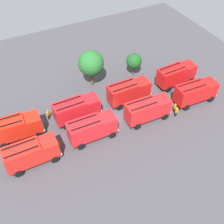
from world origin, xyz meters
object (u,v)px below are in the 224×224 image
object	(u,v)px
fire_truck_0	(31,153)
fire_truck_2	(147,109)
fire_truck_4	(16,128)
fire_truck_7	(176,74)
tree_0	(91,63)
tree_1	(134,61)
traffic_cone_0	(59,141)
traffic_cone_1	(121,89)
fire_truck_5	(76,109)
fire_truck_3	(196,92)
firefighter_1	(176,112)
firefighter_2	(175,107)
fire_truck_1	(92,128)
fire_truck_6	(129,91)
traffic_cone_2	(45,140)
firefighter_0	(48,114)

from	to	relation	value
fire_truck_0	fire_truck_2	distance (m)	17.97
fire_truck_4	fire_truck_7	world-z (taller)	same
tree_0	tree_1	xyz separation A→B (m)	(8.03, -0.71, -1.63)
traffic_cone_0	traffic_cone_1	world-z (taller)	traffic_cone_1
fire_truck_2	tree_0	world-z (taller)	tree_0
fire_truck_0	fire_truck_2	xyz separation A→B (m)	(17.97, 0.07, 0.00)
fire_truck_4	tree_0	xyz separation A→B (m)	(14.65, 6.38, 2.41)
fire_truck_4	fire_truck_5	bearing A→B (deg)	0.48
fire_truck_2	fire_truck_4	size ratio (longest dim) A/B	1.00
fire_truck_3	fire_truck_4	world-z (taller)	same
tree_1	firefighter_1	bearing A→B (deg)	-87.53
fire_truck_5	tree_0	bearing A→B (deg)	50.20
firefighter_2	tree_1	distance (m)	11.75
fire_truck_0	firefighter_1	size ratio (longest dim) A/B	4.07
fire_truck_2	firefighter_1	size ratio (longest dim) A/B	4.11
fire_truck_0	tree_0	distance (m)	18.38
traffic_cone_0	traffic_cone_1	bearing A→B (deg)	24.99
fire_truck_1	tree_0	world-z (taller)	tree_0
fire_truck_6	fire_truck_1	bearing A→B (deg)	-151.55
fire_truck_5	fire_truck_7	size ratio (longest dim) A/B	0.99
fire_truck_6	tree_1	xyz separation A→B (m)	(4.44, 5.98, 0.78)
firefighter_1	traffic_cone_0	distance (m)	18.58
traffic_cone_2	fire_truck_5	bearing A→B (deg)	18.85
tree_1	fire_truck_3	bearing A→B (deg)	-64.76
fire_truck_1	tree_0	xyz separation A→B (m)	(5.01, 11.35, 2.41)
fire_truck_6	fire_truck_7	distance (m)	9.62
traffic_cone_1	fire_truck_3	bearing A→B (deg)	-40.06
fire_truck_3	firefighter_0	distance (m)	23.83
firefighter_0	firefighter_2	bearing A→B (deg)	-149.10
fire_truck_4	firefighter_1	world-z (taller)	fire_truck_4
fire_truck_6	tree_0	size ratio (longest dim) A/B	1.06
fire_truck_4	firefighter_2	world-z (taller)	fire_truck_4
fire_truck_3	traffic_cone_2	distance (m)	24.92
firefighter_1	traffic_cone_0	bearing A→B (deg)	73.89
fire_truck_7	traffic_cone_1	size ratio (longest dim) A/B	11.85
fire_truck_1	firefighter_1	xyz separation A→B (m)	(13.58, -1.86, -1.15)
tree_1	traffic_cone_0	size ratio (longest dim) A/B	7.31
fire_truck_4	traffic_cone_0	xyz separation A→B (m)	(4.92, -3.64, -1.86)
fire_truck_7	fire_truck_0	bearing A→B (deg)	-171.36
firefighter_0	tree_0	xyz separation A→B (m)	(9.53, 4.74, 3.55)
tree_1	traffic_cone_2	size ratio (longest dim) A/B	7.89
fire_truck_3	tree_1	size ratio (longest dim) A/B	1.67
fire_truck_2	fire_truck_7	size ratio (longest dim) A/B	1.00
fire_truck_1	fire_truck_5	world-z (taller)	same
fire_truck_6	tree_1	size ratio (longest dim) A/B	1.65
fire_truck_7	tree_1	size ratio (longest dim) A/B	1.67
fire_truck_1	fire_truck_5	bearing A→B (deg)	97.57
fire_truck_4	traffic_cone_1	bearing A→B (deg)	10.88
fire_truck_2	tree_1	distance (m)	11.71
fire_truck_1	traffic_cone_0	world-z (taller)	fire_truck_1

